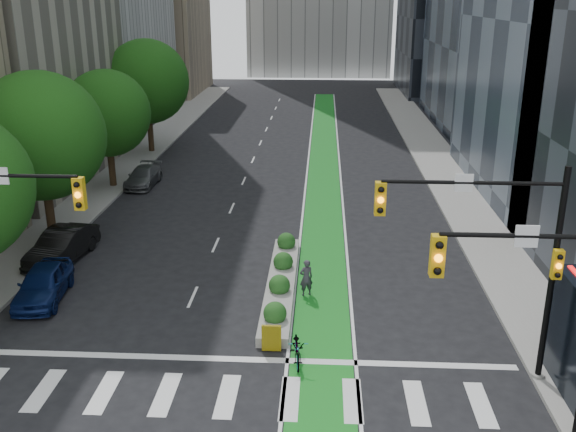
# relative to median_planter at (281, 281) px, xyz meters

# --- Properties ---
(ground) EXTENTS (160.00, 160.00, 0.00)m
(ground) POSITION_rel_median_planter_xyz_m (-1.20, -7.04, -0.37)
(ground) COLOR black
(ground) RESTS_ON ground
(sidewalk_left) EXTENTS (3.60, 90.00, 0.15)m
(sidewalk_left) POSITION_rel_median_planter_xyz_m (-13.00, 17.96, -0.30)
(sidewalk_left) COLOR gray
(sidewalk_left) RESTS_ON ground
(sidewalk_right) EXTENTS (3.60, 90.00, 0.15)m
(sidewalk_right) POSITION_rel_median_planter_xyz_m (10.60, 17.96, -0.30)
(sidewalk_right) COLOR gray
(sidewalk_right) RESTS_ON ground
(bike_lane_paint) EXTENTS (2.20, 70.00, 0.01)m
(bike_lane_paint) POSITION_rel_median_planter_xyz_m (1.80, 22.96, -0.37)
(bike_lane_paint) COLOR #167C1F
(bike_lane_paint) RESTS_ON ground
(tree_mid) EXTENTS (6.40, 6.40, 8.78)m
(tree_mid) POSITION_rel_median_planter_xyz_m (-12.20, 4.96, 5.20)
(tree_mid) COLOR black
(tree_mid) RESTS_ON ground
(tree_midfar) EXTENTS (5.60, 5.60, 7.76)m
(tree_midfar) POSITION_rel_median_planter_xyz_m (-12.20, 14.96, 4.57)
(tree_midfar) COLOR black
(tree_midfar) RESTS_ON ground
(tree_far) EXTENTS (6.60, 6.60, 9.00)m
(tree_far) POSITION_rel_median_planter_xyz_m (-12.20, 24.96, 5.32)
(tree_far) COLOR black
(tree_far) RESTS_ON ground
(signal_right) EXTENTS (5.82, 0.51, 7.20)m
(signal_right) POSITION_rel_median_planter_xyz_m (7.47, -6.57, 4.43)
(signal_right) COLOR black
(signal_right) RESTS_ON ground
(signal_far_right) EXTENTS (4.82, 0.51, 7.20)m
(signal_far_right) POSITION_rel_median_planter_xyz_m (7.78, -11.07, 4.38)
(signal_far_right) COLOR black
(signal_far_right) RESTS_ON ground
(median_planter) EXTENTS (1.20, 10.26, 1.10)m
(median_planter) POSITION_rel_median_planter_xyz_m (0.00, 0.00, 0.00)
(median_planter) COLOR gray
(median_planter) RESTS_ON ground
(bicycle) EXTENTS (0.85, 1.98, 1.01)m
(bicycle) POSITION_rel_median_planter_xyz_m (0.96, -5.83, 0.13)
(bicycle) COLOR gray
(bicycle) RESTS_ON ground
(cyclist) EXTENTS (0.70, 0.59, 1.63)m
(cyclist) POSITION_rel_median_planter_xyz_m (1.11, -0.59, 0.44)
(cyclist) COLOR #38333D
(cyclist) RESTS_ON ground
(parked_car_left_near) EXTENTS (2.23, 4.49, 1.47)m
(parked_car_left_near) POSITION_rel_median_planter_xyz_m (-9.87, -1.59, 0.36)
(parked_car_left_near) COLOR #0D1C4F
(parked_car_left_near) RESTS_ON ground
(parked_car_left_mid) EXTENTS (2.24, 4.88, 1.55)m
(parked_car_left_mid) POSITION_rel_median_planter_xyz_m (-10.70, 2.54, 0.40)
(parked_car_left_mid) COLOR black
(parked_car_left_mid) RESTS_ON ground
(parked_car_left_far) EXTENTS (1.85, 4.36, 1.25)m
(parked_car_left_far) POSITION_rel_median_planter_xyz_m (-10.28, 15.46, 0.25)
(parked_car_left_far) COLOR #4E5053
(parked_car_left_far) RESTS_ON ground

